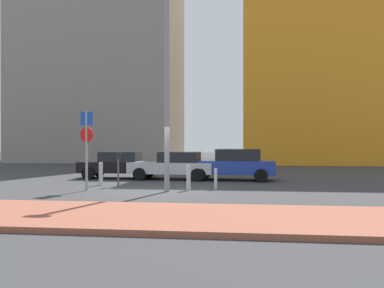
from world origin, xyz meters
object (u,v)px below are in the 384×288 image
at_px(traffic_bollard_mid, 189,178).
at_px(street_lamp, 167,67).
at_px(parked_car_silver, 174,165).
at_px(parked_car_black, 120,164).
at_px(parking_meter, 118,164).
at_px(traffic_bollard_near, 216,179).
at_px(traffic_bollard_far, 101,174).
at_px(parking_sign_post, 87,140).
at_px(parked_car_blue, 233,164).

bearing_deg(traffic_bollard_mid, street_lamp, -144.93).
bearing_deg(parked_car_silver, parked_car_black, 173.44).
xyz_separation_m(parking_meter, street_lamp, (2.46, -1.67, 3.85)).
distance_m(parked_car_silver, traffic_bollard_mid, 4.75).
height_order(traffic_bollard_near, traffic_bollard_far, traffic_bollard_far).
bearing_deg(traffic_bollard_near, parked_car_silver, 120.71).
relative_size(parked_car_black, street_lamp, 0.50).
bearing_deg(parking_sign_post, parked_car_blue, 42.34).
bearing_deg(parking_sign_post, parked_car_black, 93.68).
bearing_deg(parked_car_black, traffic_bollard_mid, -48.41).
bearing_deg(parked_car_silver, traffic_bollard_mid, -73.25).
bearing_deg(traffic_bollard_far, parked_car_blue, 28.38).
bearing_deg(parked_car_black, parked_car_silver, -6.56).
distance_m(parked_car_silver, traffic_bollard_near, 4.74).
xyz_separation_m(parking_meter, traffic_bollard_near, (4.29, -0.66, -0.53)).
relative_size(parked_car_blue, traffic_bollard_far, 4.35).
relative_size(parked_car_blue, parking_meter, 3.01).
bearing_deg(traffic_bollard_far, parking_sign_post, -85.98).
xyz_separation_m(parked_car_silver, traffic_bollard_mid, (1.37, -4.54, -0.24)).
bearing_deg(parking_sign_post, parking_meter, 67.12).
relative_size(parking_sign_post, traffic_bollard_far, 3.07).
bearing_deg(street_lamp, parking_meter, 145.80).
xyz_separation_m(parked_car_black, parking_meter, (1.10, -3.75, 0.22)).
bearing_deg(parked_car_silver, parked_car_blue, -0.20).
distance_m(parking_meter, street_lamp, 4.87).
bearing_deg(parking_meter, street_lamp, -34.20).
relative_size(parking_meter, traffic_bollard_near, 1.73).
bearing_deg(parked_car_black, street_lamp, -56.75).
bearing_deg(parking_meter, traffic_bollard_mid, -19.23).
distance_m(parked_car_silver, parking_meter, 3.90).
height_order(parked_car_silver, traffic_bollard_far, parked_car_silver).
bearing_deg(parking_meter, parked_car_blue, 34.66).
bearing_deg(street_lamp, parking_sign_post, -178.52).
bearing_deg(parking_meter, parking_sign_post, -112.88).
height_order(parked_car_silver, parking_meter, parking_meter).
distance_m(parked_car_blue, traffic_bollard_mid, 4.84).
height_order(parked_car_black, parking_sign_post, parking_sign_post).
height_order(parking_sign_post, street_lamp, street_lamp).
height_order(parked_car_black, parked_car_blue, parked_car_blue).
relative_size(parking_sign_post, traffic_bollard_near, 3.68).
bearing_deg(parked_car_black, traffic_bollard_near, -39.33).
xyz_separation_m(parking_sign_post, traffic_bollard_far, (-0.14, 2.02, -1.47)).
xyz_separation_m(parked_car_black, street_lamp, (3.56, -5.43, 4.07)).
bearing_deg(parked_car_black, parked_car_blue, -3.35).
xyz_separation_m(parked_car_black, traffic_bollard_far, (0.21, -3.49, -0.22)).
bearing_deg(traffic_bollard_far, parking_meter, -16.74).
bearing_deg(traffic_bollard_far, street_lamp, -30.09).
height_order(parking_meter, traffic_bollard_far, parking_meter).
height_order(parked_car_silver, street_lamp, street_lamp).
relative_size(parked_car_black, parked_car_blue, 0.93).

